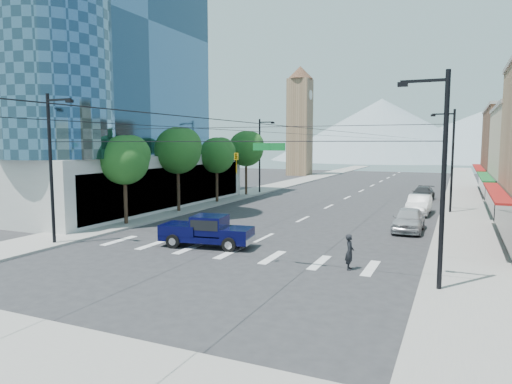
# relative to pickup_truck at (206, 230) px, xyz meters

# --- Properties ---
(ground) EXTENTS (160.00, 160.00, 0.00)m
(ground) POSITION_rel_pickup_truck_xyz_m (2.17, -2.35, -0.98)
(ground) COLOR #28282B
(ground) RESTS_ON ground
(sidewalk_left) EXTENTS (4.00, 120.00, 0.15)m
(sidewalk_left) POSITION_rel_pickup_truck_xyz_m (-9.83, 37.65, -0.90)
(sidewalk_left) COLOR gray
(sidewalk_left) RESTS_ON ground
(sidewalk_right) EXTENTS (4.00, 120.00, 0.15)m
(sidewalk_right) POSITION_rel_pickup_truck_xyz_m (14.17, 37.65, -0.90)
(sidewalk_right) COLOR gray
(sidewalk_right) RESTS_ON ground
(sidewalk_cross) EXTENTS (28.00, 4.00, 0.15)m
(sidewalk_cross) POSITION_rel_pickup_truck_xyz_m (2.17, -14.35, -0.90)
(sidewalk_cross) COLOR gray
(sidewalk_cross) RESTS_ON ground
(office_tower) EXTENTS (29.50, 27.00, 30.00)m
(office_tower) POSITION_rel_pickup_truck_xyz_m (-24.09, 11.50, 13.48)
(office_tower) COLOR #B7B7B2
(office_tower) RESTS_ON ground
(clock_tower) EXTENTS (4.80, 4.80, 20.40)m
(clock_tower) POSITION_rel_pickup_truck_xyz_m (-14.33, 59.65, 9.67)
(clock_tower) COLOR #8C6B4C
(clock_tower) RESTS_ON ground
(mountain_left) EXTENTS (80.00, 80.00, 22.00)m
(mountain_left) POSITION_rel_pickup_truck_xyz_m (-12.83, 147.65, 10.02)
(mountain_left) COLOR gray
(mountain_left) RESTS_ON ground
(mountain_right) EXTENTS (90.00, 90.00, 18.00)m
(mountain_right) POSITION_rel_pickup_truck_xyz_m (22.17, 157.65, 8.02)
(mountain_right) COLOR gray
(mountain_right) RESTS_ON ground
(tree_near) EXTENTS (3.65, 3.64, 6.71)m
(tree_near) POSITION_rel_pickup_truck_xyz_m (-8.90, 3.75, 4.02)
(tree_near) COLOR black
(tree_near) RESTS_ON ground
(tree_midnear) EXTENTS (4.09, 4.09, 7.52)m
(tree_midnear) POSITION_rel_pickup_truck_xyz_m (-8.90, 10.75, 4.62)
(tree_midnear) COLOR black
(tree_midnear) RESTS_ON ground
(tree_midfar) EXTENTS (3.65, 3.64, 6.71)m
(tree_midfar) POSITION_rel_pickup_truck_xyz_m (-8.90, 17.75, 4.02)
(tree_midfar) COLOR black
(tree_midfar) RESTS_ON ground
(tree_far) EXTENTS (4.09, 4.09, 7.52)m
(tree_far) POSITION_rel_pickup_truck_xyz_m (-8.90, 24.75, 4.62)
(tree_far) COLOR black
(tree_far) RESTS_ON ground
(signal_rig) EXTENTS (21.80, 0.20, 9.00)m
(signal_rig) POSITION_rel_pickup_truck_xyz_m (2.37, -3.35, 3.67)
(signal_rig) COLOR black
(signal_rig) RESTS_ON ground
(lamp_pole_nw) EXTENTS (2.00, 0.25, 9.00)m
(lamp_pole_nw) POSITION_rel_pickup_truck_xyz_m (-8.49, 27.65, 3.97)
(lamp_pole_nw) COLOR black
(lamp_pole_nw) RESTS_ON ground
(lamp_pole_ne) EXTENTS (2.00, 0.25, 9.00)m
(lamp_pole_ne) POSITION_rel_pickup_truck_xyz_m (12.84, 19.65, 3.97)
(lamp_pole_ne) COLOR black
(lamp_pole_ne) RESTS_ON ground
(pickup_truck) EXTENTS (5.75, 2.76, 1.87)m
(pickup_truck) POSITION_rel_pickup_truck_xyz_m (0.00, 0.00, 0.00)
(pickup_truck) COLOR #070834
(pickup_truck) RESTS_ON ground
(pedestrian) EXTENTS (0.51, 0.69, 1.74)m
(pedestrian) POSITION_rel_pickup_truck_xyz_m (8.85, -1.48, -0.10)
(pedestrian) COLOR black
(pedestrian) RESTS_ON ground
(parked_car_near) EXTENTS (1.97, 4.88, 1.66)m
(parked_car_near) POSITION_rel_pickup_truck_xyz_m (10.47, 9.82, -0.14)
(parked_car_near) COLOR #B4B4B9
(parked_car_near) RESTS_ON ground
(parked_car_mid) EXTENTS (1.89, 5.09, 1.66)m
(parked_car_mid) POSITION_rel_pickup_truck_xyz_m (10.50, 18.28, -0.14)
(parked_car_mid) COLOR white
(parked_car_mid) RESTS_ON ground
(parked_car_far) EXTENTS (2.45, 5.10, 1.43)m
(parked_car_far) POSITION_rel_pickup_truck_xyz_m (10.07, 28.67, -0.26)
(parked_car_far) COLOR #343437
(parked_car_far) RESTS_ON ground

